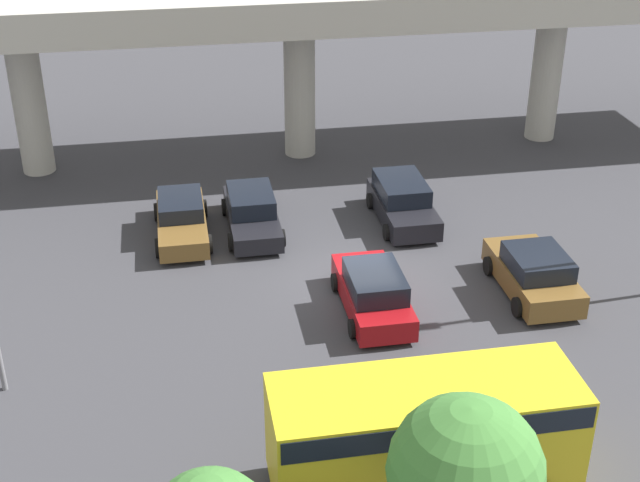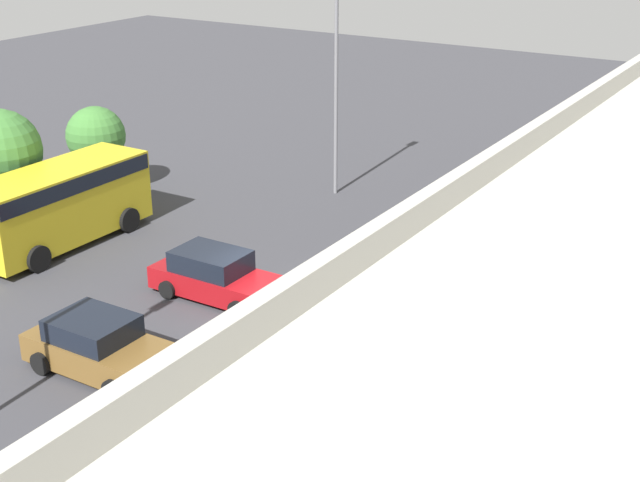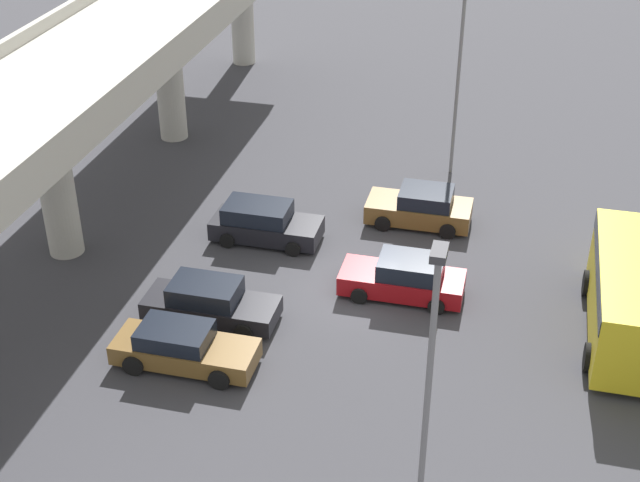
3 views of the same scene
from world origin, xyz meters
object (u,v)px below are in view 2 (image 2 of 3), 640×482
parked_car_3 (340,360)px  parked_car_0 (471,259)px  parked_car_4 (100,347)px  lamp_post_near_aisle (336,76)px  tree_front_left (96,136)px  parked_car_1 (439,287)px  parked_car_2 (217,277)px  tree_front_far_right (0,151)px  shuttle_bus (58,200)px

parked_car_3 → parked_car_0: bearing=-91.6°
parked_car_4 → lamp_post_near_aisle: 17.42m
parked_car_0 → tree_front_left: (-0.02, -17.54, 1.84)m
parked_car_1 → parked_car_4: bearing=54.1°
parked_car_1 → parked_car_2: parked_car_2 is taller
parked_car_0 → tree_front_far_right: bearing=16.3°
tree_front_far_right → parked_car_4: bearing=60.7°
parked_car_0 → parked_car_4: size_ratio=1.09×
parked_car_0 → tree_front_left: tree_front_left is taller
parked_car_4 → parked_car_0: bearing=61.1°
shuttle_bus → lamp_post_near_aisle: lamp_post_near_aisle is taller
parked_car_1 → parked_car_3: 5.81m
parked_car_0 → shuttle_bus: 15.30m
parked_car_2 → lamp_post_near_aisle: lamp_post_near_aisle is taller
parked_car_2 → parked_car_1: bearing=26.2°
parked_car_3 → tree_front_left: bearing=-26.1°
parked_car_1 → tree_front_left: size_ratio=1.26×
parked_car_2 → tree_front_far_right: (-0.74, -10.94, 2.42)m
parked_car_3 → parked_car_4: size_ratio=1.02×
parked_car_4 → shuttle_bus: (-6.12, -8.07, 1.00)m
lamp_post_near_aisle → shuttle_bus: bearing=-28.4°
parked_car_3 → shuttle_bus: (-3.23, -14.11, 0.98)m
parked_car_2 → lamp_post_near_aisle: size_ratio=0.51×
parked_car_3 → parked_car_4: same height
shuttle_bus → tree_front_far_right: bearing=87.7°
parked_car_3 → lamp_post_near_aisle: (-13.79, -8.40, 4.41)m
parked_car_2 → tree_front_left: 12.65m
parked_car_1 → shuttle_bus: size_ratio=0.66×
parked_car_0 → parked_car_3: (8.45, -0.23, 0.08)m
parked_car_2 → parked_car_0: bearing=42.0°
parked_car_0 → parked_car_3: 8.45m
parked_car_3 → tree_front_left: size_ratio=1.17×
parked_car_1 → parked_car_4: (8.70, -6.29, 0.04)m
parked_car_2 → tree_front_far_right: bearing=176.1°
tree_front_left → parked_car_0: bearing=89.9°
parked_car_0 → parked_car_2: size_ratio=1.05×
lamp_post_near_aisle → tree_front_left: bearing=-59.2°
tree_front_far_right → lamp_post_near_aisle: bearing=139.9°
parked_car_1 → parked_car_0: bearing=-89.6°
tree_front_far_right → shuttle_bus: bearing=87.7°
parked_car_1 → tree_front_far_right: bearing=8.0°
parked_car_3 → lamp_post_near_aisle: size_ratio=0.50×
parked_car_3 → lamp_post_near_aisle: 16.74m
parked_car_4 → parked_car_3: bearing=25.6°
parked_car_2 → shuttle_bus: 7.96m
tree_front_left → parked_car_2: bearing=62.2°
parked_car_1 → tree_front_far_right: tree_front_far_right is taller
tree_front_left → tree_front_far_right: size_ratio=0.80×
parked_car_3 → tree_front_far_right: size_ratio=0.94×
lamp_post_near_aisle → parked_car_4: bearing=8.1°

